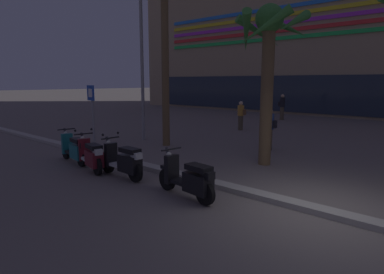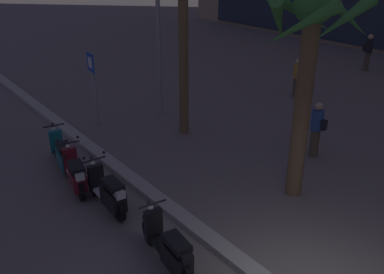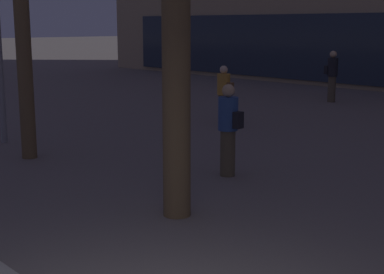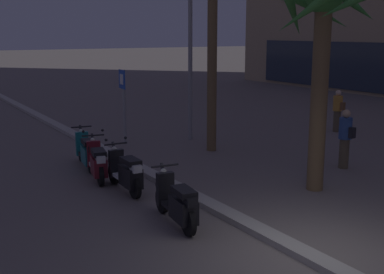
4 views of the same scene
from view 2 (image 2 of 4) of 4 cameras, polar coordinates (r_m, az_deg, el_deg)
name	(u,v)px [view 2 (image 2 of 4)]	position (r m, az deg, el deg)	size (l,w,h in m)	color
scooter_teal_mid_rear	(62,154)	(11.58, -17.03, -2.18)	(1.85, 0.63, 1.04)	black
scooter_maroon_lead_nearest	(75,173)	(10.52, -15.40, -4.74)	(1.71, 0.68, 1.17)	black
scooter_black_mid_front	(108,192)	(9.58, -11.25, -7.28)	(1.78, 0.56, 1.17)	black
scooter_black_tail_end	(169,247)	(7.90, -3.14, -14.59)	(1.82, 0.60, 1.04)	black
crossing_sign	(93,81)	(13.95, -13.12, 7.39)	(0.60, 0.15, 2.40)	#939399
palm_tree_mid_walkway	(310,46)	(9.26, 15.54, 11.70)	(2.19, 2.18, 4.77)	brown
pedestrian_strolling_near_curb	(316,128)	(12.14, 16.39, 1.13)	(0.45, 0.34, 1.58)	brown
pedestrian_window_shopping	(368,51)	(21.92, 22.59, 10.57)	(0.45, 0.38, 1.71)	brown
pedestrian_by_palm_tree	(297,77)	(17.02, 14.00, 7.83)	(0.46, 0.34, 1.52)	brown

